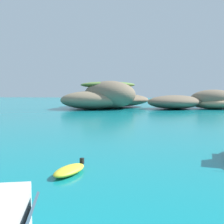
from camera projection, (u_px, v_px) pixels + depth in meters
name	position (u px, v px, depth m)	size (l,w,h in m)	color
islet_large	(106.00, 98.00, 76.00)	(29.51, 34.59, 7.36)	#756651
islet_small	(199.00, 101.00, 72.96)	(27.49, 21.14, 5.06)	#84755B
dinghy_tender	(69.00, 170.00, 15.01)	(1.78, 2.87, 0.58)	yellow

